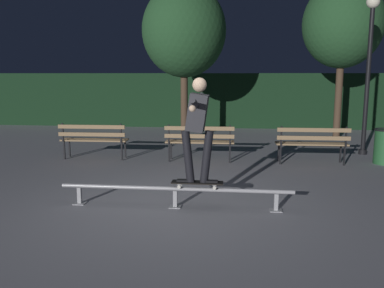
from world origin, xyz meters
name	(u,v)px	position (x,y,z in m)	size (l,w,h in m)	color
ground_plane	(176,206)	(0.00, 0.00, 0.00)	(90.00, 90.00, 0.00)	gray
hedge_backdrop	(214,100)	(0.00, 10.13, 1.04)	(24.00, 1.20, 2.07)	black
grind_rail	(175,192)	(0.00, -0.04, 0.24)	(3.58, 0.18, 0.32)	#9E9EA3
skateboard	(197,183)	(0.34, -0.04, 0.39)	(0.78, 0.20, 0.09)	black
skateboarder	(198,121)	(0.34, -0.04, 1.33)	(0.62, 1.41, 1.56)	black
park_bench_leftmost	(93,137)	(-2.49, 3.33, 0.54)	(1.61, 0.45, 0.88)	black
park_bench_left_center	(200,139)	(0.06, 3.33, 0.54)	(1.61, 0.45, 0.88)	black
park_bench_right_center	(312,141)	(2.61, 3.33, 0.54)	(1.61, 0.45, 0.88)	black
tree_behind_benches	(184,31)	(-0.72, 6.55, 3.30)	(2.53, 2.53, 4.70)	#4C3828
tree_far_right	(343,25)	(4.10, 7.45, 3.53)	(2.45, 2.45, 4.90)	#4C3828
lamp_post_right	(369,55)	(4.12, 4.69, 2.48)	(0.32, 0.32, 3.90)	black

